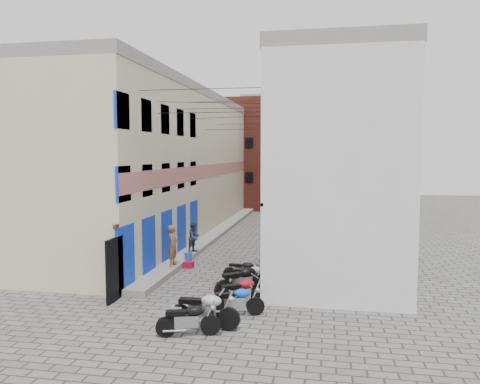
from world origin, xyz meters
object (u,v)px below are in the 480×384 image
Objects in this scene: motorcycle_b at (204,308)px; motorcycle_d at (241,291)px; motorcycle_a at (188,318)px; red_crate at (188,265)px; motorcycle_f at (250,276)px; person_b at (194,237)px; motorcycle_e at (242,279)px; motorcycle_g at (243,269)px; water_jug_near at (189,259)px; motorcycle_c at (236,300)px; water_jug_far at (188,259)px; person_a at (173,245)px.

motorcycle_d is (0.72, 2.10, -0.07)m from motorcycle_b.
motorcycle_a is 4.11× the size of red_crate.
motorcycle_d is 1.92m from motorcycle_f.
person_b is at bearing 178.38° from motorcycle_a.
motorcycle_e is 1.28× the size of motorcycle_g.
motorcycle_a is 3.56× the size of water_jug_near.
motorcycle_b is 7.36m from red_crate.
motorcycle_c is at bearing 12.81° from motorcycle_g.
motorcycle_c reaches higher than water_jug_far.
person_b is 2.86× the size of water_jug_near.
motorcycle_d reaches higher than motorcycle_a.
water_jug_far is (-2.98, 2.31, -0.21)m from motorcycle_g.
motorcycle_e is 6.73m from person_b.
water_jug_far is at bearing -179.93° from motorcycle_a.
motorcycle_c is at bearing -129.44° from person_b.
water_jug_far is (0.16, -1.55, -0.70)m from person_b.
motorcycle_c is at bearing -145.39° from person_a.
motorcycle_b is 1.12× the size of motorcycle_d.
motorcycle_g is (0.53, 5.80, -0.04)m from motorcycle_a.
water_jug_far is (-3.44, 6.27, -0.25)m from motorcycle_c.
water_jug_far is at bearing 179.72° from motorcycle_e.
person_b is at bearing 176.55° from motorcycle_d.
water_jug_near is (-3.44, 6.31, -0.28)m from motorcycle_c.
water_jug_far is (0.00, -0.04, 0.02)m from water_jug_near.
motorcycle_f is at bearing -122.29° from person_a.
motorcycle_a is 8.50m from water_jug_near.
water_jug_near is 0.92× the size of water_jug_far.
water_jug_near is at bearing 179.48° from motorcycle_e.
person_b is 3.31× the size of red_crate.
motorcycle_b is 1.21× the size of person_a.
motorcycle_g is at bearing -163.46° from motorcycle_f.
motorcycle_f reaches higher than red_crate.
water_jug_near is at bearing -141.14° from motorcycle_f.
motorcycle_d is 1.31× the size of person_b.
motorcycle_a is 1.24× the size of person_b.
motorcycle_a reaches higher than water_jug_far.
water_jug_far is at bearing -160.46° from motorcycle_b.
motorcycle_d is 1.17m from motorcycle_e.
motorcycle_b is 9.49m from person_b.
motorcycle_d reaches higher than motorcycle_g.
motorcycle_f is at bearing 169.34° from motorcycle_b.
motorcycle_c is at bearing 134.65° from motorcycle_a.
motorcycle_c is 2.81m from motorcycle_f.
motorcycle_e is (0.55, 3.25, 0.00)m from motorcycle_b.
motorcycle_c is at bearing -61.25° from water_jug_far.
motorcycle_d is 4.33× the size of red_crate.
motorcycle_f is at bearing -118.41° from person_b.
water_jug_near is (0.16, -1.52, -0.72)m from person_b.
motorcycle_e reaches higher than water_jug_far.
person_a is (-3.73, 4.08, 0.58)m from motorcycle_d.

